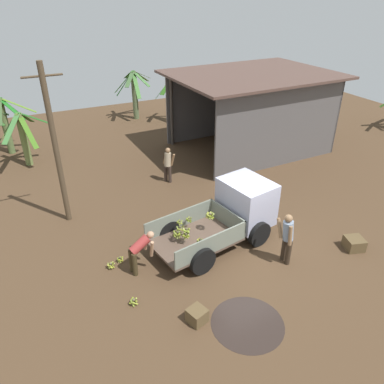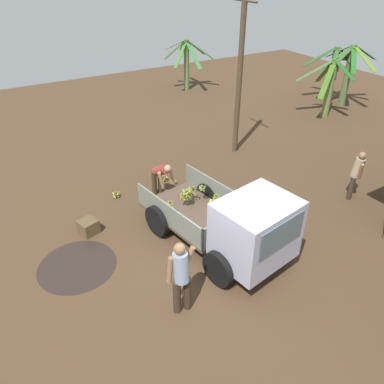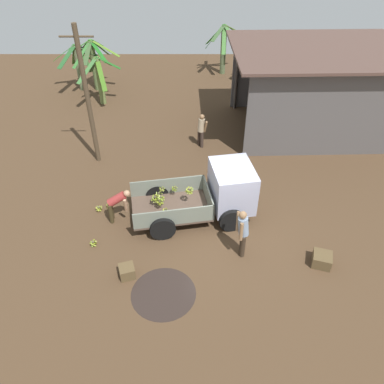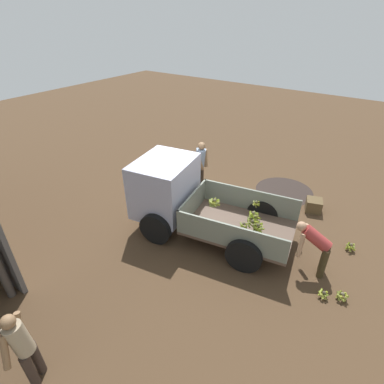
{
  "view_description": "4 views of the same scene",
  "coord_description": "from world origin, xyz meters",
  "views": [
    {
      "loc": [
        -6.18,
        -8.41,
        7.6
      ],
      "look_at": [
        -1.46,
        1.32,
        1.58
      ],
      "focal_mm": 35.0,
      "sensor_mm": 36.0,
      "label": 1
    },
    {
      "loc": [
        5.2,
        -3.93,
        6.4
      ],
      "look_at": [
        -1.94,
        0.21,
        1.13
      ],
      "focal_mm": 35.0,
      "sensor_mm": 36.0,
      "label": 2
    },
    {
      "loc": [
        -1.15,
        -9.65,
        9.0
      ],
      "look_at": [
        -1.15,
        0.35,
        1.1
      ],
      "focal_mm": 35.0,
      "sensor_mm": 36.0,
      "label": 3
    },
    {
      "loc": [
        -4.37,
        5.91,
        5.23
      ],
      "look_at": [
        -0.66,
        0.58,
        1.28
      ],
      "focal_mm": 28.0,
      "sensor_mm": 36.0,
      "label": 4
    }
  ],
  "objects": [
    {
      "name": "banana_bunch_on_ground_0",
      "position": [
        -4.38,
        -1.09,
        0.12
      ],
      "size": [
        0.26,
        0.24,
        0.22
      ],
      "color": "brown",
      "rests_on": "ground"
    },
    {
      "name": "person_worker_loading",
      "position": [
        -3.74,
        0.17,
        0.76
      ],
      "size": [
        0.83,
        0.61,
        1.26
      ],
      "rotation": [
        0.0,
        0.0,
        0.13
      ],
      "color": "#3A2F1B",
      "rests_on": "ground"
    },
    {
      "name": "utility_pole",
      "position": [
        -5.21,
        4.0,
        2.88
      ],
      "size": [
        1.22,
        0.19,
        5.62
      ],
      "color": "#493A28",
      "rests_on": "ground"
    },
    {
      "name": "mud_patch_0",
      "position": [
        -1.98,
        -2.99,
        0.0
      ],
      "size": [
        1.89,
        1.89,
        0.01
      ],
      "primitive_type": "cylinder",
      "color": "#2D231E",
      "rests_on": "ground"
    },
    {
      "name": "banana_bunch_on_ground_1",
      "position": [
        -4.54,
        0.65,
        0.11
      ],
      "size": [
        0.26,
        0.26,
        0.2
      ],
      "color": "brown",
      "rests_on": "ground"
    },
    {
      "name": "person_foreground_visitor",
      "position": [
        0.4,
        -1.4,
        0.96
      ],
      "size": [
        0.42,
        0.7,
        1.73
      ],
      "rotation": [
        0.0,
        0.0,
        3.05
      ],
      "color": "#34281D",
      "rests_on": "ground"
    },
    {
      "name": "banana_palm_5",
      "position": [
        -7.64,
        11.63,
        1.38
      ],
      "size": [
        2.59,
        2.42,
        2.61
      ],
      "color": "#616F4B",
      "rests_on": "ground"
    },
    {
      "name": "banana_palm_4",
      "position": [
        -6.08,
        9.73,
        1.37
      ],
      "size": [
        2.15,
        2.46,
        2.56
      ],
      "color": "olive",
      "rests_on": "ground"
    },
    {
      "name": "banana_palm_3",
      "position": [
        -6.75,
        11.65,
        1.57
      ],
      "size": [
        3.01,
        2.61,
        2.86
      ],
      "color": "#576B3B",
      "rests_on": "ground"
    },
    {
      "name": "banana_bunch_on_ground_2",
      "position": [
        -4.21,
        0.82,
        0.1
      ],
      "size": [
        0.22,
        0.22,
        0.18
      ],
      "color": "#413B2A",
      "rests_on": "ground"
    },
    {
      "name": "wooden_crate_0",
      "position": [
        -3.1,
        -2.34,
        0.2
      ],
      "size": [
        0.56,
        0.56,
        0.39
      ],
      "primitive_type": "cube",
      "rotation": [
        0.0,
        0.0,
        1.87
      ],
      "color": "brown",
      "rests_on": "ground"
    },
    {
      "name": "cargo_truck",
      "position": [
        -0.21,
        0.52,
        1.0
      ],
      "size": [
        4.39,
        2.56,
        1.92
      ],
      "rotation": [
        0.0,
        0.0,
        0.17
      ],
      "color": "brown",
      "rests_on": "ground"
    },
    {
      "name": "ground",
      "position": [
        0.0,
        0.0,
        0.0
      ],
      "size": [
        36.0,
        36.0,
        0.0
      ],
      "primitive_type": "plane",
      "color": "#493422"
    },
    {
      "name": "banana_palm_2",
      "position": [
        -12.8,
        6.18,
        1.46
      ],
      "size": [
        2.55,
        2.46,
        2.63
      ],
      "color": "#5D7E43",
      "rests_on": "ground"
    },
    {
      "name": "person_bystander_near_shed",
      "position": [
        -0.74,
        5.2,
        0.87
      ],
      "size": [
        0.52,
        0.59,
        1.56
      ],
      "rotation": [
        0.0,
        0.0,
        0.59
      ],
      "color": "#372A23",
      "rests_on": "ground"
    }
  ]
}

